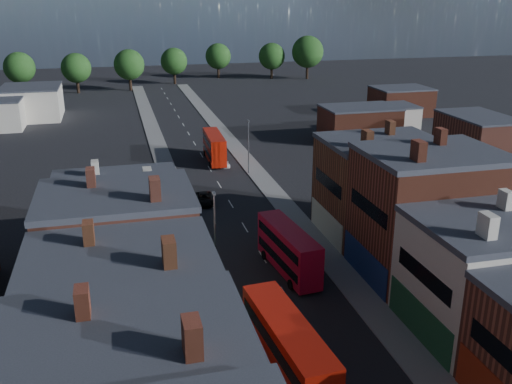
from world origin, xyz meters
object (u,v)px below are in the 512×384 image
ped_1 (232,329)px  car_3 (223,162)px  bus_0 (287,352)px  bus_2 (214,147)px  car_2 (204,199)px  bus_1 (288,249)px

ped_1 → car_3: bearing=-98.0°
car_3 → bus_0: bearing=-97.2°
bus_0 → bus_2: 56.05m
car_2 → car_3: size_ratio=1.21×
bus_0 → ped_1: bus_0 is taller
bus_1 → ped_1: size_ratio=5.89×
bus_2 → car_2: 19.62m
car_2 → car_3: 16.91m
bus_0 → bus_1: size_ratio=1.10×
bus_1 → bus_2: (-0.07, 39.68, -0.01)m
bus_0 → bus_2: bearing=79.7°
bus_0 → car_3: size_ratio=3.01×
bus_2 → car_3: bearing=-72.8°
bus_1 → car_3: bearing=82.3°
bus_0 → bus_1: bus_0 is taller
car_2 → car_3: (5.56, 15.96, -0.09)m
car_3 → car_2: bearing=-110.2°
bus_1 → car_3: (0.75, 36.68, -1.85)m
car_2 → ped_1: bearing=-90.7°
bus_2 → ped_1: (-7.54, -49.78, -1.38)m
bus_0 → bus_1: (5.07, 16.15, -0.25)m
ped_1 → bus_1: bearing=-124.9°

